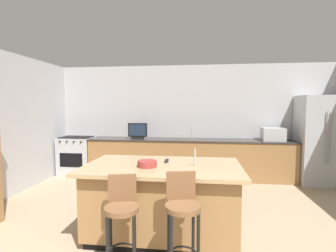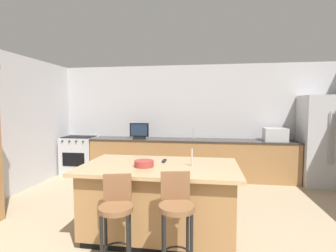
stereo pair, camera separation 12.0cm
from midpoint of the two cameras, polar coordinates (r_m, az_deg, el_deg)
The scene contains 14 objects.
wall_back at distance 6.25m, azimuth 6.16°, elevation 1.27°, with size 6.98×0.12×2.65m, color #BCBCC1.
counter_back at distance 5.98m, azimuth 5.64°, elevation -7.29°, with size 4.69×0.62×0.90m.
kitchen_island at distance 3.40m, azimuth -0.81°, elevation -16.07°, with size 1.97×1.16×0.92m.
refrigerator at distance 6.33m, azimuth 31.70°, elevation -2.75°, with size 0.85×0.79×1.89m.
range_oven at distance 6.71m, azimuth -18.68°, elevation -6.17°, with size 0.79×0.63×0.92m.
microwave at distance 6.09m, azimuth 23.36°, elevation -1.77°, with size 0.48×0.36×0.29m, color #B7BABF.
tv_monitor at distance 6.03m, azimuth -5.90°, elevation -1.24°, with size 0.45×0.16×0.37m.
sink_faucet_back at distance 5.99m, azimuth 6.25°, elevation -1.75°, with size 0.02×0.02×0.24m, color #B2B2B7.
sink_faucet_island at distance 3.21m, azimuth 6.43°, elevation -6.97°, with size 0.02×0.02×0.22m, color #B2B2B7.
bar_stool_left at distance 2.73m, azimuth -10.16°, elevation -19.04°, with size 0.35×0.37×0.97m.
bar_stool_right at distance 2.58m, azimuth 3.29°, elevation -19.45°, with size 0.35×0.37×1.02m.
fruit_bowl at distance 3.18m, azimuth -4.30°, elevation -8.40°, with size 0.24×0.24×0.08m, color #993833.
cell_phone at distance 3.38m, azimuth -5.51°, elevation -8.21°, with size 0.07×0.15×0.01m, color black.
tv_remote at distance 3.46m, azimuth 0.13°, elevation -7.80°, with size 0.04×0.17×0.02m, color black.
Camera 2 is at (0.34, -1.12, 1.66)m, focal length 27.26 mm.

